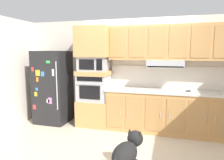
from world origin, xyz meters
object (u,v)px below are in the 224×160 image
refrigerator (53,87)px  dog (127,152)px  microwave (94,64)px  built_in_oven (94,88)px  screwdriver (189,91)px

refrigerator → dog: bearing=-39.5°
refrigerator → microwave: size_ratio=2.73×
refrigerator → microwave: (1.06, 0.07, 0.58)m
built_in_oven → microwave: 0.56m
dog → microwave: bearing=44.9°
built_in_oven → screwdriver: size_ratio=4.23×
microwave → dog: (1.19, -1.92, -1.04)m
screwdriver → dog: size_ratio=0.18×
refrigerator → built_in_oven: (1.06, 0.07, 0.02)m
built_in_oven → microwave: microwave is taller
microwave → dog: size_ratio=0.71×
built_in_oven → screwdriver: (2.09, -0.03, 0.03)m
built_in_oven → dog: bearing=-58.2°
refrigerator → built_in_oven: bearing=3.7°
microwave → screwdriver: microwave is taller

